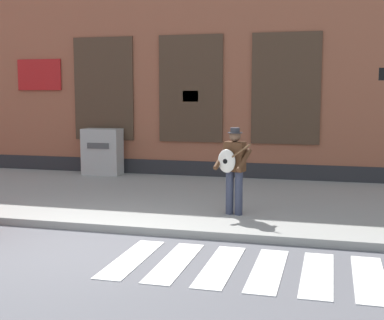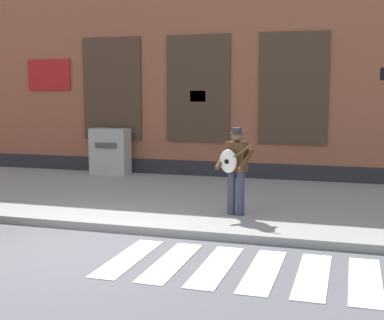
{
  "view_description": "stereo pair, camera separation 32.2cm",
  "coord_description": "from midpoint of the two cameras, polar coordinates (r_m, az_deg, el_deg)",
  "views": [
    {
      "loc": [
        3.78,
        -7.44,
        2.45
      ],
      "look_at": [
        1.47,
        1.33,
        1.3
      ],
      "focal_mm": 50.0,
      "sensor_mm": 36.0,
      "label": 1
    },
    {
      "loc": [
        4.09,
        -7.36,
        2.45
      ],
      "look_at": [
        1.47,
        1.33,
        1.3
      ],
      "focal_mm": 50.0,
      "sensor_mm": 36.0,
      "label": 2
    }
  ],
  "objects": [
    {
      "name": "ground_plane",
      "position": [
        8.73,
        -10.93,
        -9.19
      ],
      "size": [
        160.0,
        160.0,
        0.0
      ],
      "primitive_type": "plane",
      "color": "#56565B"
    },
    {
      "name": "sidewalk",
      "position": [
        12.22,
        -2.36,
        -4.0
      ],
      "size": [
        28.0,
        5.8,
        0.14
      ],
      "color": "gray",
      "rests_on": "ground"
    },
    {
      "name": "building_backdrop",
      "position": [
        16.74,
        3.18,
        11.83
      ],
      "size": [
        28.0,
        4.06,
        7.59
      ],
      "color": "#99563D",
      "rests_on": "ground"
    },
    {
      "name": "crosswalk",
      "position": [
        7.54,
        13.99,
        -11.9
      ],
      "size": [
        5.78,
        1.9,
        0.01
      ],
      "color": "silver",
      "rests_on": "ground"
    },
    {
      "name": "busker",
      "position": [
        10.06,
        5.53,
        -0.63
      ],
      "size": [
        0.72,
        0.65,
        1.66
      ],
      "color": "#33384C",
      "rests_on": "sidewalk"
    },
    {
      "name": "utility_box",
      "position": [
        15.28,
        -8.12,
        0.91
      ],
      "size": [
        1.08,
        0.56,
        1.3
      ],
      "color": "#ADADA8",
      "rests_on": "sidewalk"
    }
  ]
}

